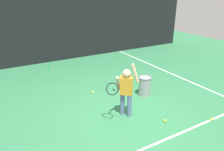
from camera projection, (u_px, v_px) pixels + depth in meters
The scene contains 13 objects.
ground_plane at pixel (122, 115), 5.40m from camera, with size 20.00×20.00×0.00m, color #2D7247.
court_line_baseline at pixel (156, 144), 4.38m from camera, with size 9.00×0.05×0.00m, color white.
court_line_sideline at pixel (181, 78), 7.66m from camera, with size 0.05×9.00×0.00m, color white.
back_fence_windscreen at pixel (56, 22), 8.98m from camera, with size 13.63×0.08×3.32m, color black.
fence_post_2 at pixel (55, 20), 9.00m from camera, with size 0.09×0.09×3.47m, color slate.
fence_post_3 at pixel (123, 16), 10.55m from camera, with size 0.09×0.09×3.47m, color slate.
fence_post_4 at pixel (173, 12), 12.10m from camera, with size 0.09×0.09×3.47m, color slate.
tennis_player at pixel (126, 89), 5.11m from camera, with size 0.89×0.50×1.35m.
ball_hopper at pixel (145, 86), 6.33m from camera, with size 0.38×0.38×0.56m.
water_bottle at pixel (48, 67), 8.44m from camera, with size 0.07×0.07×0.22m, color green.
tennis_ball_0 at pixel (93, 92), 6.52m from camera, with size 0.07×0.07×0.07m, color #CCE033.
tennis_ball_2 at pixel (212, 119), 5.15m from camera, with size 0.07×0.07×0.07m, color #CCE033.
tennis_ball_3 at pixel (165, 121), 5.09m from camera, with size 0.07×0.07×0.07m, color #CCE033.
Camera 1 is at (-2.55, -3.91, 2.90)m, focal length 34.63 mm.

